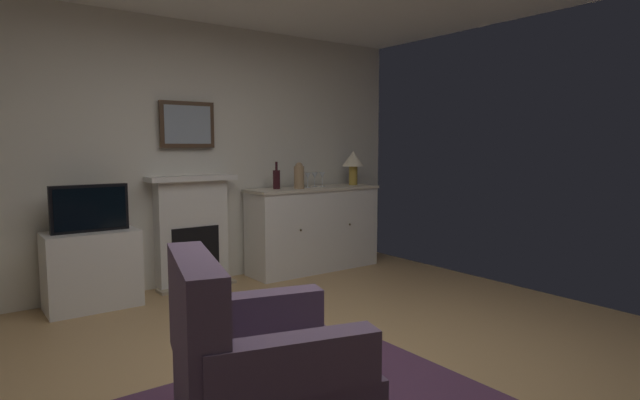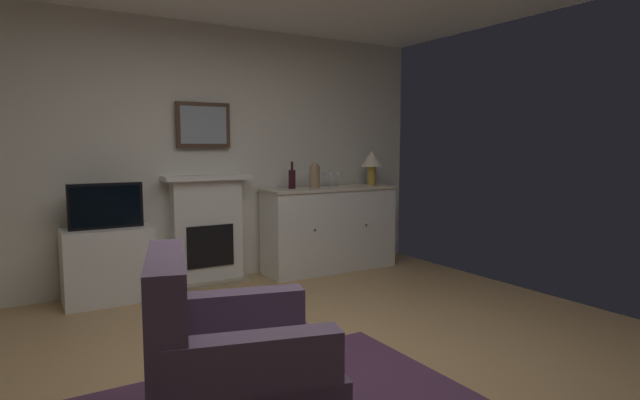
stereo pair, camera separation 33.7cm
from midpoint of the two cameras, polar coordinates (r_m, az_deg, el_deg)
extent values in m
cube|color=tan|center=(3.30, 4.42, -19.89)|extent=(5.36, 5.31, 0.10)
cube|color=silver|center=(5.32, -12.23, 4.93)|extent=(5.36, 0.06, 2.60)
cube|color=white|center=(5.31, -10.62, -3.46)|extent=(0.70, 0.18, 1.05)
cube|color=tan|center=(5.33, -10.13, -9.03)|extent=(0.77, 0.20, 0.03)
cube|color=black|center=(5.25, -10.22, -5.06)|extent=(0.48, 0.02, 0.42)
cube|color=white|center=(5.22, -10.62, 2.46)|extent=(0.87, 0.27, 0.05)
cube|color=#473323|center=(5.28, -11.00, 8.13)|extent=(0.55, 0.03, 0.45)
cube|color=#8C99A8|center=(5.27, -10.94, 8.14)|extent=(0.47, 0.01, 0.37)
cube|color=white|center=(5.78, 2.77, -3.34)|extent=(1.51, 0.45, 0.90)
cube|color=beige|center=(5.72, 2.79, 1.27)|extent=(1.54, 0.48, 0.03)
sphere|color=brown|center=(5.39, 1.23, -3.35)|extent=(0.02, 0.02, 0.02)
sphere|color=brown|center=(5.77, 6.82, -2.76)|extent=(0.02, 0.02, 0.02)
cylinder|color=#B79338|center=(6.05, 7.32, 2.67)|extent=(0.10, 0.10, 0.22)
cone|color=#EFE5C6|center=(6.04, 7.35, 4.57)|extent=(0.26, 0.26, 0.18)
cylinder|color=#331419|center=(5.51, -1.37, 2.29)|extent=(0.08, 0.08, 0.20)
cylinder|color=#331419|center=(5.50, -1.38, 3.80)|extent=(0.03, 0.03, 0.09)
cylinder|color=silver|center=(5.68, 2.13, 1.41)|extent=(0.06, 0.06, 0.00)
cylinder|color=silver|center=(5.68, 2.13, 1.89)|extent=(0.01, 0.01, 0.09)
cone|color=silver|center=(5.67, 2.14, 2.70)|extent=(0.07, 0.07, 0.07)
cylinder|color=silver|center=(5.76, 2.93, 1.47)|extent=(0.06, 0.06, 0.00)
cylinder|color=silver|center=(5.76, 2.94, 1.94)|extent=(0.01, 0.01, 0.09)
cone|color=silver|center=(5.75, 2.94, 2.74)|extent=(0.07, 0.07, 0.07)
cylinder|color=silver|center=(5.82, 3.81, 1.52)|extent=(0.06, 0.06, 0.00)
cylinder|color=silver|center=(5.82, 3.81, 1.99)|extent=(0.01, 0.01, 0.09)
cone|color=silver|center=(5.82, 3.81, 2.77)|extent=(0.07, 0.07, 0.07)
cylinder|color=#9E7F5B|center=(5.54, 1.14, 2.52)|extent=(0.11, 0.11, 0.24)
sphere|color=#9E7F5B|center=(5.54, 1.15, 3.76)|extent=(0.08, 0.08, 0.08)
cube|color=white|center=(4.93, -20.60, -6.76)|extent=(0.75, 0.42, 0.67)
cube|color=black|center=(4.82, -20.79, -0.62)|extent=(0.62, 0.06, 0.40)
cube|color=black|center=(4.79, -20.71, -0.66)|extent=(0.57, 0.01, 0.35)
cube|color=#604C66|center=(2.55, -4.45, -20.33)|extent=(0.97, 0.94, 0.32)
cube|color=#604C66|center=(2.35, -12.60, -11.94)|extent=(0.35, 0.78, 0.50)
cube|color=#604C66|center=(2.15, -2.72, -17.57)|extent=(0.73, 0.32, 0.22)
cube|color=#604C66|center=(2.74, -5.87, -12.33)|extent=(0.73, 0.32, 0.22)
cylinder|color=#473323|center=(2.99, 1.09, -20.57)|extent=(0.05, 0.05, 0.10)
camera|label=1|loc=(0.17, -87.41, 0.27)|focal=28.94mm
camera|label=2|loc=(0.17, 92.59, -0.27)|focal=28.94mm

